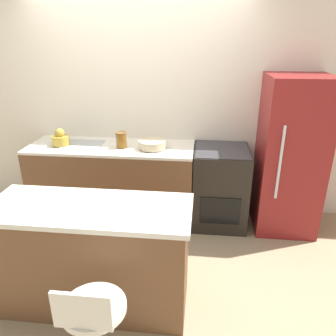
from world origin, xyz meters
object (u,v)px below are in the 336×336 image
Objects in this scene: stool_chair at (95,329)px; kettle at (60,139)px; refrigerator at (290,156)px; mixing_bowl at (152,144)px; oven_range at (220,186)px.

stool_chair is 4.21× the size of kettle.
mixing_bowl is at bearing -178.30° from refrigerator.
oven_range reaches higher than stool_chair.
stool_chair is at bearing -63.42° from kettle.
oven_range is 0.53× the size of refrigerator.
oven_range is 4.70× the size of kettle.
kettle reaches higher than mixing_bowl.
refrigerator is at bearing -0.18° from oven_range.
oven_range is 2.20m from stool_chair.
oven_range is at bearing 3.47° from mixing_bowl.
kettle is (-0.99, 1.99, 0.57)m from stool_chair.
oven_range is 3.03× the size of mixing_bowl.
refrigerator reaches higher than oven_range.
oven_range is at bearing 67.67° from stool_chair.
mixing_bowl is at bearing 88.24° from stool_chair.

